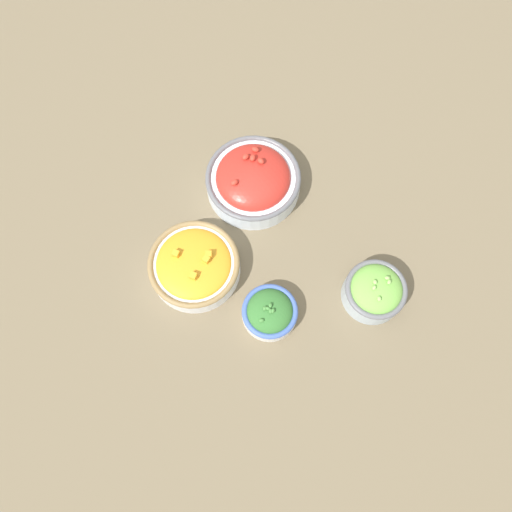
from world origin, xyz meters
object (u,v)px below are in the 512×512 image
at_px(bowl_lettuce, 375,291).
at_px(bowl_broccoli, 270,312).
at_px(bowl_cherry_tomatoes, 253,180).
at_px(bowl_squash, 194,265).

distance_m(bowl_lettuce, bowl_broccoli, 0.22).
relative_size(bowl_lettuce, bowl_cherry_tomatoes, 0.60).
relative_size(bowl_squash, bowl_broccoli, 1.67).
xyz_separation_m(bowl_squash, bowl_broccoli, (0.18, 0.05, -0.01)).
distance_m(bowl_lettuce, bowl_cherry_tomatoes, 0.35).
xyz_separation_m(bowl_lettuce, bowl_cherry_tomatoes, (-0.35, -0.02, -0.00)).
xyz_separation_m(bowl_squash, bowl_cherry_tomatoes, (-0.07, 0.22, 0.01)).
height_order(bowl_lettuce, bowl_cherry_tomatoes, bowl_cherry_tomatoes).
height_order(bowl_lettuce, bowl_broccoli, bowl_lettuce).
relative_size(bowl_cherry_tomatoes, bowl_broccoli, 1.83).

